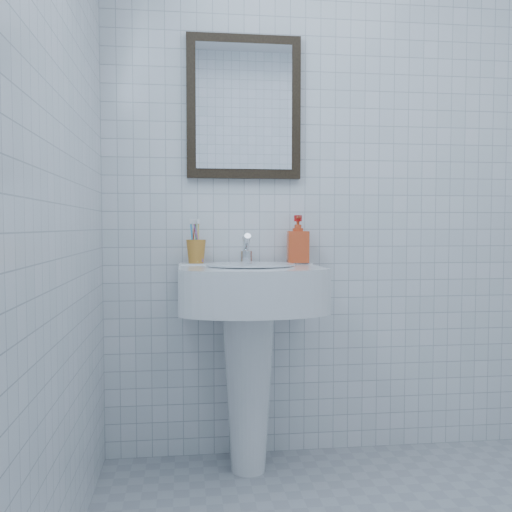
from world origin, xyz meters
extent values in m
cube|color=white|center=(0.00, 1.20, 1.25)|extent=(2.20, 0.02, 2.50)
cube|color=white|center=(-1.10, 0.00, 1.25)|extent=(0.02, 2.40, 2.50)
cone|color=white|center=(-0.48, 1.01, 0.36)|extent=(0.22, 0.22, 0.71)
cube|color=white|center=(-0.48, 0.96, 0.78)|extent=(0.57, 0.41, 0.17)
cube|color=white|center=(-0.48, 1.12, 0.86)|extent=(0.57, 0.10, 0.03)
cylinder|color=silver|center=(-0.48, 0.93, 0.88)|extent=(0.36, 0.36, 0.01)
cylinder|color=silver|center=(-0.48, 1.09, 0.90)|extent=(0.05, 0.05, 0.05)
cylinder|color=silver|center=(-0.48, 1.08, 0.96)|extent=(0.03, 0.10, 0.08)
cylinder|color=silver|center=(-0.48, 1.11, 0.94)|extent=(0.03, 0.05, 0.09)
imported|color=red|center=(-0.26, 1.10, 0.97)|extent=(0.10, 0.10, 0.20)
cube|color=black|center=(-0.48, 1.18, 1.55)|extent=(0.50, 0.04, 0.62)
cube|color=white|center=(-0.48, 1.16, 1.55)|extent=(0.42, 0.00, 0.54)
camera|label=1|loc=(-0.75, -1.33, 1.03)|focal=40.00mm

